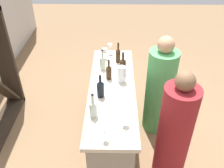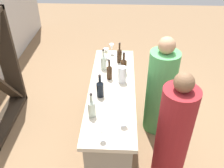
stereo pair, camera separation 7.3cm
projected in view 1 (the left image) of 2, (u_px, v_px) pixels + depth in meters
ground_plane at (112, 138)px, 3.57m from camera, size 12.00×12.00×0.00m
bar_counter at (112, 114)px, 3.30m from camera, size 1.92×0.56×0.90m
wine_bottle_leftmost_clear_pale at (93, 108)px, 2.56m from camera, size 0.08×0.08×0.29m
wine_bottle_second_left_near_black at (100, 88)px, 2.84m from camera, size 0.08×0.08×0.29m
wine_bottle_center_amber_brown at (109, 72)px, 3.14m from camera, size 0.07×0.07×0.27m
wine_bottle_second_right_amber_brown at (123, 65)px, 3.24m from camera, size 0.08×0.08×0.31m
wine_bottle_rightmost_clear_pale at (103, 62)px, 3.32m from camera, size 0.07×0.07×0.29m
wine_bottle_far_right_amber_brown at (118, 55)px, 3.47m from camera, size 0.07×0.07×0.30m
wine_glass_near_left at (125, 117)px, 2.46m from camera, size 0.08×0.08×0.14m
wine_glass_near_center at (110, 47)px, 3.67m from camera, size 0.07×0.07×0.16m
wine_glass_near_right at (105, 132)px, 2.30m from camera, size 0.06×0.06×0.14m
wine_glass_far_left at (105, 52)px, 3.56m from camera, size 0.07×0.07×0.16m
water_pitcher at (122, 74)px, 3.08m from camera, size 0.10×0.10×0.21m
person_left_guest at (160, 90)px, 3.40m from camera, size 0.48×0.48×1.46m
person_center_guest at (174, 132)px, 2.75m from camera, size 0.47×0.47×1.46m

